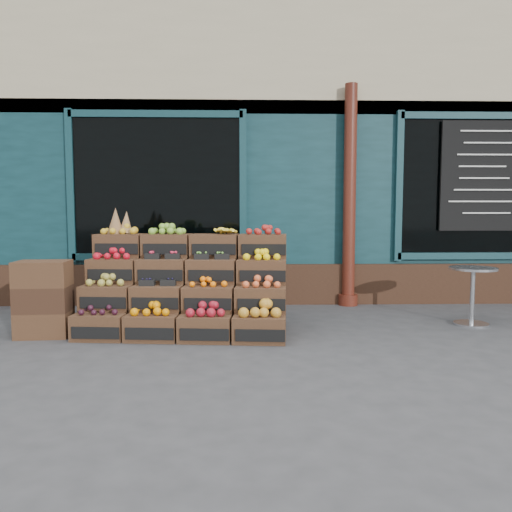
{
  "coord_description": "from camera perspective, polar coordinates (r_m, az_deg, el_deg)",
  "views": [
    {
      "loc": [
        -0.36,
        -5.2,
        1.36
      ],
      "look_at": [
        -0.2,
        0.7,
        0.85
      ],
      "focal_mm": 35.0,
      "sensor_mm": 36.0,
      "label": 1
    }
  ],
  "objects": [
    {
      "name": "ground",
      "position": [
        5.39,
        2.36,
        -9.68
      ],
      "size": [
        60.0,
        60.0,
        0.0
      ],
      "primitive_type": "plane",
      "color": "#39393B",
      "rests_on": "ground"
    },
    {
      "name": "bistro_table",
      "position": [
        6.58,
        23.5,
        -3.5
      ],
      "size": [
        0.56,
        0.56,
        0.71
      ],
      "rotation": [
        0.0,
        0.0,
        -0.29
      ],
      "color": "#B9BDC0",
      "rests_on": "ground"
    },
    {
      "name": "spare_crates",
      "position": [
        5.98,
        -23.1,
        -4.52
      ],
      "size": [
        0.58,
        0.42,
        0.84
      ],
      "rotation": [
        0.0,
        0.0,
        0.06
      ],
      "color": "#452C1B",
      "rests_on": "ground"
    },
    {
      "name": "shopkeeper",
      "position": [
        8.03,
        -11.73,
        1.77
      ],
      "size": [
        0.79,
        0.66,
        1.86
      ],
      "primitive_type": "imported",
      "rotation": [
        0.0,
        0.0,
        2.78
      ],
      "color": "#154920",
      "rests_on": "ground"
    },
    {
      "name": "shop_facade",
      "position": [
        10.37,
        0.46,
        10.68
      ],
      "size": [
        12.0,
        6.24,
        4.8
      ],
      "color": "#103339",
      "rests_on": "ground"
    },
    {
      "name": "crate_display",
      "position": [
        5.85,
        -7.88,
        -4.15
      ],
      "size": [
        2.37,
        1.31,
        1.43
      ],
      "rotation": [
        0.0,
        0.0,
        -0.09
      ],
      "color": "#452C1B",
      "rests_on": "ground"
    }
  ]
}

